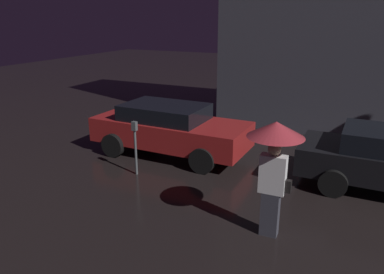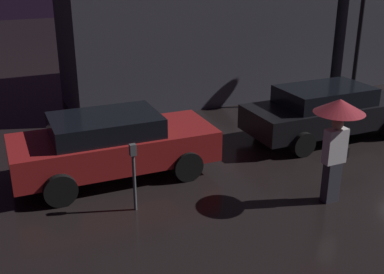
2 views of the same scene
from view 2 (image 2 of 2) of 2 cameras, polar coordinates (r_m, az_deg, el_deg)
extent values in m
cube|color=maroon|center=(10.58, -9.14, -1.25)|extent=(4.40, 1.83, 0.67)
cube|color=black|center=(10.35, -10.24, 1.40)|extent=(2.30, 1.57, 0.42)
cylinder|color=black|center=(11.85, -3.91, -0.29)|extent=(0.66, 0.22, 0.66)
cylinder|color=black|center=(10.38, -0.52, -3.46)|extent=(0.66, 0.22, 0.66)
cylinder|color=black|center=(11.27, -16.87, -2.35)|extent=(0.66, 0.22, 0.66)
cylinder|color=black|center=(9.71, -15.34, -6.08)|extent=(0.66, 0.22, 0.66)
cube|color=black|center=(13.25, 15.83, 2.61)|extent=(4.55, 1.73, 0.63)
cube|color=black|center=(12.98, 15.45, 4.78)|extent=(2.37, 1.51, 0.45)
cylinder|color=black|center=(14.83, 17.85, 3.07)|extent=(0.61, 0.22, 0.61)
cylinder|color=black|center=(13.17, 8.68, 1.63)|extent=(0.61, 0.22, 0.61)
cylinder|color=black|center=(11.90, 13.02, -0.84)|extent=(0.61, 0.22, 0.61)
cube|color=#383842|center=(9.89, 16.15, -5.11)|extent=(0.31, 0.21, 0.83)
cube|color=white|center=(9.59, 16.61, -1.03)|extent=(0.45, 0.21, 0.69)
sphere|color=tan|center=(9.43, 16.89, 1.55)|extent=(0.22, 0.22, 0.22)
cylinder|color=black|center=(9.50, 16.77, 0.46)|extent=(0.02, 0.02, 0.81)
cone|color=#B2333D|center=(9.33, 17.12, 3.54)|extent=(0.96, 0.96, 0.27)
cube|color=black|center=(9.81, 17.60, -1.73)|extent=(0.16, 0.10, 0.22)
cylinder|color=#4C5154|center=(9.17, -6.85, -5.44)|extent=(0.06, 0.06, 1.14)
cube|color=#4C5154|center=(8.89, -7.03, -1.52)|extent=(0.12, 0.10, 0.22)
cylinder|color=black|center=(16.23, 19.04, 10.03)|extent=(0.14, 0.14, 3.68)
camera|label=1|loc=(7.36, 59.56, 3.79)|focal=35.00mm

